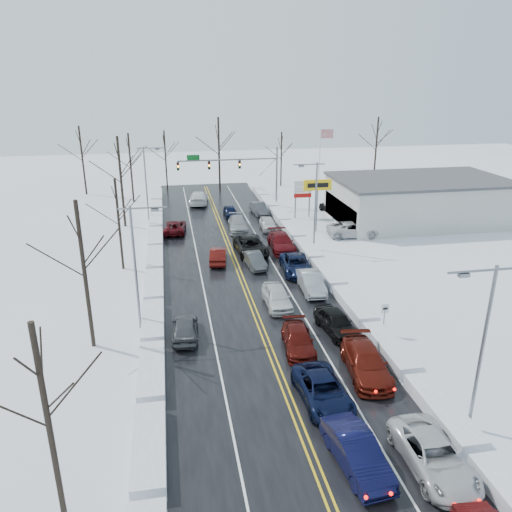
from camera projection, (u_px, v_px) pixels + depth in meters
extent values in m
plane|color=white|center=(248.00, 296.00, 40.87)|extent=(160.00, 160.00, 0.00)
cube|color=black|center=(245.00, 286.00, 42.72)|extent=(14.00, 84.00, 0.01)
cube|color=silver|center=(154.00, 292.00, 41.45)|extent=(1.55, 72.00, 0.79)
cube|color=silver|center=(330.00, 280.00, 43.98)|extent=(1.55, 72.00, 0.79)
cylinder|color=slate|center=(277.00, 177.00, 66.74)|extent=(0.24, 0.24, 8.00)
cylinder|color=slate|center=(228.00, 160.00, 64.80)|extent=(13.00, 0.18, 0.18)
cylinder|color=slate|center=(268.00, 167.00, 66.06)|extent=(2.33, 0.10, 2.33)
cube|color=#0C591E|center=(193.00, 158.00, 63.91)|extent=(1.60, 0.08, 0.70)
cube|color=black|center=(240.00, 164.00, 65.27)|extent=(0.32, 0.25, 1.05)
sphere|color=#3F0705|center=(240.00, 162.00, 65.02)|extent=(0.20, 0.20, 0.20)
sphere|color=orange|center=(240.00, 165.00, 65.12)|extent=(0.22, 0.22, 0.22)
sphere|color=black|center=(240.00, 167.00, 65.23)|extent=(0.20, 0.20, 0.20)
cube|color=black|center=(209.00, 165.00, 64.60)|extent=(0.32, 0.25, 1.05)
sphere|color=#3F0705|center=(209.00, 163.00, 64.35)|extent=(0.20, 0.20, 0.20)
sphere|color=orange|center=(209.00, 166.00, 64.46)|extent=(0.22, 0.22, 0.22)
sphere|color=black|center=(209.00, 168.00, 64.56)|extent=(0.20, 0.20, 0.20)
cube|color=black|center=(178.00, 166.00, 63.94)|extent=(0.32, 0.25, 1.05)
sphere|color=#3F0705|center=(178.00, 164.00, 63.69)|extent=(0.20, 0.20, 0.20)
sphere|color=orange|center=(178.00, 167.00, 63.79)|extent=(0.22, 0.22, 0.22)
sphere|color=black|center=(178.00, 169.00, 63.90)|extent=(0.20, 0.20, 0.20)
cylinder|color=slate|center=(317.00, 208.00, 56.42)|extent=(0.20, 0.20, 5.60)
cube|color=yellow|center=(318.00, 185.00, 55.52)|extent=(3.20, 0.30, 1.20)
cube|color=black|center=(318.00, 185.00, 55.36)|extent=(2.40, 0.04, 0.50)
cylinder|color=slate|center=(295.00, 202.00, 62.08)|extent=(0.16, 0.16, 4.00)
cylinder|color=slate|center=(309.00, 201.00, 62.38)|extent=(0.16, 0.16, 4.00)
cube|color=white|center=(303.00, 184.00, 61.44)|extent=(2.20, 0.22, 0.70)
cube|color=white|center=(303.00, 190.00, 61.71)|extent=(2.20, 0.22, 0.70)
cube|color=#B0110D|center=(303.00, 195.00, 61.96)|extent=(2.20, 0.22, 0.50)
cylinder|color=slate|center=(384.00, 320.00, 34.47)|extent=(0.08, 0.08, 2.20)
cube|color=white|center=(385.00, 308.00, 34.16)|extent=(0.55, 0.05, 0.70)
cube|color=black|center=(385.00, 309.00, 34.12)|extent=(0.35, 0.02, 0.15)
cylinder|color=silver|center=(319.00, 165.00, 69.33)|extent=(0.14, 0.14, 10.00)
cube|color=#B9B9B4|center=(419.00, 201.00, 60.62)|extent=(20.00, 12.00, 5.00)
cube|color=#262628|center=(340.00, 212.00, 59.27)|extent=(0.10, 11.00, 2.80)
cube|color=#3F3F42|center=(421.00, 179.00, 59.70)|extent=(20.40, 12.40, 0.30)
cylinder|color=slate|center=(482.00, 352.00, 24.11)|extent=(0.18, 0.18, 9.00)
cylinder|color=slate|center=(481.00, 271.00, 22.49)|extent=(3.20, 0.12, 0.12)
cube|color=slate|center=(464.00, 275.00, 22.41)|extent=(0.50, 0.25, 0.18)
cylinder|color=slate|center=(315.00, 207.00, 49.96)|extent=(0.18, 0.18, 9.00)
cylinder|color=slate|center=(309.00, 164.00, 48.33)|extent=(3.20, 0.12, 0.12)
cube|color=slate|center=(301.00, 166.00, 48.25)|extent=(0.50, 0.25, 0.18)
cylinder|color=slate|center=(135.00, 269.00, 34.20)|extent=(0.18, 0.18, 9.00)
cylinder|color=slate|center=(142.00, 208.00, 32.85)|extent=(3.20, 0.12, 0.12)
cube|color=slate|center=(155.00, 210.00, 33.03)|extent=(0.50, 0.25, 0.18)
cylinder|color=slate|center=(146.00, 184.00, 60.05)|extent=(0.18, 0.18, 9.00)
cylinder|color=slate|center=(150.00, 148.00, 58.69)|extent=(3.20, 0.12, 0.12)
cube|color=slate|center=(157.00, 149.00, 58.88)|extent=(0.50, 0.25, 0.18)
cylinder|color=#2D231C|center=(49.00, 427.00, 19.02)|extent=(0.24, 0.24, 9.00)
cylinder|color=#2D231C|center=(85.00, 277.00, 31.69)|extent=(0.27, 0.27, 10.00)
cylinder|color=#2D231C|center=(119.00, 225.00, 45.03)|extent=(0.23, 0.23, 8.50)
cylinder|color=#2D231C|center=(121.00, 182.00, 57.49)|extent=(0.28, 0.28, 10.50)
cylinder|color=#2D231C|center=(131.00, 168.00, 68.81)|extent=(0.25, 0.25, 9.50)
cylinder|color=#2D231C|center=(83.00, 161.00, 73.06)|extent=(0.27, 0.27, 10.00)
cylinder|color=#2D231C|center=(166.00, 161.00, 76.16)|extent=(0.24, 0.24, 9.00)
cylinder|color=#2D231C|center=(219.00, 155.00, 75.30)|extent=(0.29, 0.29, 11.00)
cylinder|color=#2D231C|center=(281.00, 159.00, 78.78)|extent=(0.23, 0.23, 8.50)
cylinder|color=#2D231C|center=(376.00, 150.00, 81.56)|extent=(0.28, 0.28, 10.50)
imported|color=black|center=(356.00, 466.00, 23.20)|extent=(2.18, 5.01, 1.60)
imported|color=black|center=(322.00, 402.00, 27.71)|extent=(2.64, 5.36, 1.46)
imported|color=#440D09|center=(298.00, 349.00, 32.98)|extent=(2.40, 4.88, 1.36)
imported|color=silver|center=(277.00, 306.00, 39.05)|extent=(1.88, 4.65, 1.58)
imported|color=#3D3F41|center=(254.00, 267.00, 46.91)|extent=(1.91, 4.24, 1.35)
imported|color=black|center=(251.00, 254.00, 50.28)|extent=(3.04, 6.12, 1.67)
imported|color=gray|center=(238.00, 230.00, 57.78)|extent=(2.59, 5.46, 1.54)
imported|color=black|center=(230.00, 217.00, 63.16)|extent=(1.63, 3.96, 1.34)
imported|color=silver|center=(432.00, 469.00, 23.05)|extent=(2.53, 5.42, 1.50)
imported|color=#53130B|center=(365.00, 374.00, 30.27)|extent=(2.84, 5.78, 1.62)
imported|color=black|center=(336.00, 332.00, 35.16)|extent=(2.44, 4.82, 1.57)
imported|color=#9A9DA1|center=(311.00, 291.00, 41.73)|extent=(1.80, 4.79, 1.56)
imported|color=black|center=(296.00, 272.00, 45.62)|extent=(2.90, 5.59, 1.50)
imported|color=#530B0F|center=(281.00, 250.00, 51.46)|extent=(2.50, 5.74, 1.64)
imported|color=silver|center=(268.00, 230.00, 58.00)|extent=(1.83, 4.19, 1.40)
imported|color=#3D3F42|center=(259.00, 214.00, 64.26)|extent=(2.00, 4.60, 1.47)
imported|color=#510E0A|center=(218.00, 262.00, 48.06)|extent=(2.09, 4.51, 1.43)
imported|color=#4B0A0F|center=(175.00, 232.00, 56.93)|extent=(2.79, 5.21, 1.39)
imported|color=white|center=(199.00, 204.00, 69.36)|extent=(3.16, 6.20, 1.72)
imported|color=#414447|center=(186.00, 337.00, 34.47)|extent=(2.03, 4.46, 1.49)
imported|color=silver|center=(353.00, 236.00, 55.60)|extent=(6.16, 3.30, 1.65)
imported|color=#404345|center=(368.00, 227.00, 58.99)|extent=(2.99, 5.80, 1.61)
imported|color=black|center=(331.00, 213.00, 64.88)|extent=(2.52, 4.94, 1.61)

